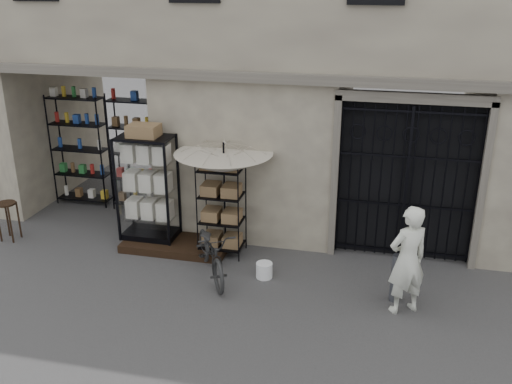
% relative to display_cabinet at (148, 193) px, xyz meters
% --- Properties ---
extents(ground, '(80.00, 80.00, 0.00)m').
position_rel_display_cabinet_xyz_m(ground, '(2.95, -1.65, -1.05)').
color(ground, black).
rests_on(ground, ground).
extents(shop_recess, '(3.00, 1.70, 3.00)m').
position_rel_display_cabinet_xyz_m(shop_recess, '(-1.55, 1.15, 0.45)').
color(shop_recess, black).
rests_on(shop_recess, ground).
extents(shop_shelving, '(2.70, 0.50, 2.50)m').
position_rel_display_cabinet_xyz_m(shop_shelving, '(-1.60, 1.65, 0.20)').
color(shop_shelving, black).
rests_on(shop_shelving, ground).
extents(iron_gate, '(2.50, 0.21, 3.00)m').
position_rel_display_cabinet_xyz_m(iron_gate, '(4.70, 0.63, 0.45)').
color(iron_gate, black).
rests_on(iron_gate, ground).
extents(step_platform, '(2.00, 0.90, 0.15)m').
position_rel_display_cabinet_xyz_m(step_platform, '(0.55, -0.10, -0.97)').
color(step_platform, black).
rests_on(step_platform, ground).
extents(display_cabinet, '(1.07, 0.75, 2.16)m').
position_rel_display_cabinet_xyz_m(display_cabinet, '(0.00, 0.00, 0.00)').
color(display_cabinet, black).
rests_on(display_cabinet, step_platform).
extents(wire_rack, '(0.91, 0.77, 1.77)m').
position_rel_display_cabinet_xyz_m(wire_rack, '(1.46, -0.06, -0.18)').
color(wire_rack, black).
rests_on(wire_rack, ground).
extents(market_umbrella, '(1.69, 1.72, 2.54)m').
position_rel_display_cabinet_xyz_m(market_umbrella, '(1.48, 0.07, 0.78)').
color(market_umbrella, black).
rests_on(market_umbrella, ground).
extents(white_bucket, '(0.30, 0.30, 0.27)m').
position_rel_display_cabinet_xyz_m(white_bucket, '(2.42, -0.80, -0.91)').
color(white_bucket, white).
rests_on(white_bucket, ground).
extents(bicycle, '(1.00, 1.12, 1.78)m').
position_rel_display_cabinet_xyz_m(bicycle, '(1.53, -0.95, -1.05)').
color(bicycle, black).
rests_on(bicycle, ground).
extents(wooden_stool, '(0.37, 0.37, 0.78)m').
position_rel_display_cabinet_xyz_m(wooden_stool, '(-2.77, -0.46, -0.64)').
color(wooden_stool, black).
rests_on(wooden_stool, ground).
extents(steel_bollard, '(0.16, 0.16, 0.81)m').
position_rel_display_cabinet_xyz_m(steel_bollard, '(4.61, -1.05, -0.64)').
color(steel_bollard, slate).
rests_on(steel_bollard, ground).
extents(shopkeeper, '(1.47, 1.83, 0.42)m').
position_rel_display_cabinet_xyz_m(shopkeeper, '(4.75, -1.32, -1.05)').
color(shopkeeper, white).
rests_on(shopkeeper, ground).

